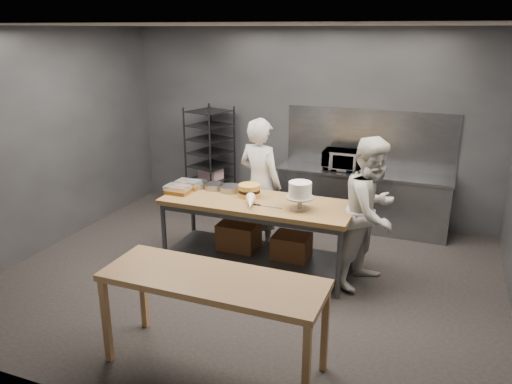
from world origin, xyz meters
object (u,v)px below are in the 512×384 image
chef_right (371,212)px  frosted_cake_stand (300,192)px  work_table (259,226)px  microwave (341,160)px  near_counter (213,286)px  chef_behind (260,185)px  speed_rack (210,160)px  layer_cake (249,191)px

chef_right → frosted_cake_stand: (-0.80, -0.24, 0.23)m
work_table → chef_right: chef_right is taller
frosted_cake_stand → chef_right: bearing=16.6°
frosted_cake_stand → microwave: bearing=88.2°
near_counter → frosted_cake_stand: 1.92m
chef_behind → frosted_cake_stand: (0.79, -0.73, 0.21)m
work_table → chef_behind: 0.74m
speed_rack → layer_cake: speed_rack is taller
near_counter → speed_rack: bearing=116.8°
work_table → layer_cake: (-0.17, 0.10, 0.43)m
speed_rack → layer_cake: 2.21m
speed_rack → microwave: 2.21m
microwave → work_table: bearing=-108.6°
near_counter → chef_right: 2.36m
frosted_cake_stand → work_table: bearing=168.4°
near_counter → speed_rack: size_ratio=1.14×
chef_behind → chef_right: 1.67m
work_table → microwave: 2.04m
speed_rack → chef_right: bearing=-29.6°
near_counter → chef_right: chef_right is taller
speed_rack → chef_right: chef_right is taller
speed_rack → near_counter: bearing=-63.2°
work_table → frosted_cake_stand: (0.57, -0.12, 0.57)m
chef_behind → layer_cake: 0.52m
speed_rack → chef_behind: 1.80m
chef_right → layer_cake: bearing=112.1°
chef_right → frosted_cake_stand: bearing=127.8°
near_counter → chef_behind: 2.68m
near_counter → speed_rack: speed_rack is taller
near_counter → chef_right: bearing=64.1°
microwave → speed_rack: bearing=-177.9°
frosted_cake_stand → layer_cake: 0.78m
work_table → layer_cake: size_ratio=8.62×
chef_right → layer_cake: 1.54m
near_counter → chef_right: size_ratio=1.10×
work_table → frosted_cake_stand: 0.81m
speed_rack → microwave: (2.20, 0.08, 0.19)m
near_counter → chef_behind: (-0.56, 2.61, 0.11)m
work_table → microwave: size_ratio=4.43×
layer_cake → microwave: bearing=65.8°
chef_right → chef_behind: bearing=94.0°
speed_rack → layer_cake: bearing=-50.4°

